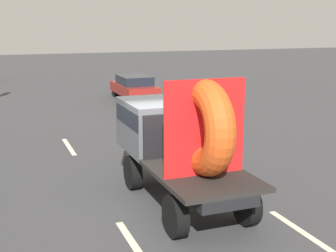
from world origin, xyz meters
The scene contains 7 objects.
ground_plane centered at (0.00, 0.00, 0.00)m, with size 120.00×120.00×0.00m, color #38383A.
flatbed_truck centered at (0.29, 0.13, 1.65)m, with size 2.02×5.05×3.26m.
distant_sedan centered at (3.86, 15.55, 0.76)m, with size 1.85×4.32×1.41m.
lane_dash_left_near centered at (-1.49, -2.37, 0.00)m, with size 2.92×0.16×0.01m, color beige.
lane_dash_left_far centered at (-1.49, 6.11, 0.00)m, with size 2.41×0.16×0.01m, color beige.
lane_dash_right_near centered at (2.08, -2.82, 0.00)m, with size 2.40×0.16×0.01m, color beige.
lane_dash_right_far centered at (2.08, 6.05, 0.00)m, with size 2.77×0.16×0.01m, color beige.
Camera 1 is at (-3.92, -10.33, 4.40)m, focal length 49.21 mm.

